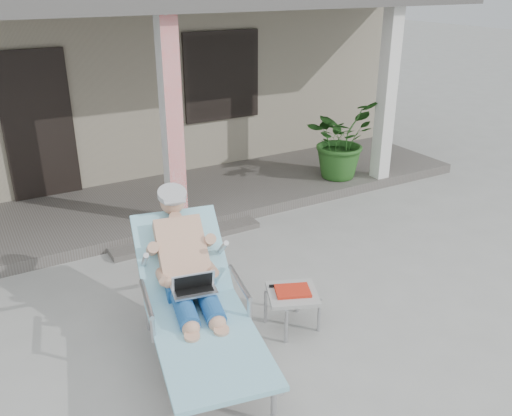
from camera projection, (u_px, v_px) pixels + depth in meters
ground at (259, 310)px, 5.53m from camera, size 60.00×60.00×0.00m
house at (84, 63)px, 10.06m from camera, size 10.40×5.40×3.30m
porch_deck at (156, 205)px, 7.90m from camera, size 10.00×2.00×0.15m
porch_overhang at (142, 7)px, 6.78m from camera, size 10.00×2.30×2.85m
porch_step at (187, 237)px, 7.00m from camera, size 2.00×0.30×0.07m
lounger at (191, 265)px, 4.63m from camera, size 1.20×2.25×1.41m
side_table at (292, 295)px, 5.14m from camera, size 0.61×0.61×0.42m
potted_palm at (340, 139)px, 8.57m from camera, size 1.37×1.28×1.24m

